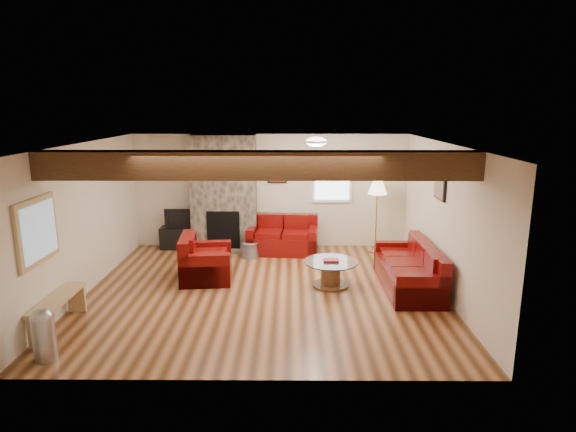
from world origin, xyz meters
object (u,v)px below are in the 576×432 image
at_px(tv_cabinet, 183,238).
at_px(sofa_three, 408,266).
at_px(loveseat, 283,235).
at_px(television, 182,218).
at_px(floor_lamp, 377,192).
at_px(coffee_table, 331,274).
at_px(armchair_red, 206,258).

bearing_deg(tv_cabinet, sofa_three, -28.11).
bearing_deg(sofa_three, loveseat, -132.97).
bearing_deg(television, sofa_three, -28.11).
height_order(loveseat, floor_lamp, floor_lamp).
xyz_separation_m(tv_cabinet, floor_lamp, (4.22, -0.26, 1.09)).
relative_size(sofa_three, floor_lamp, 1.29).
bearing_deg(television, tv_cabinet, 0.00).
distance_m(loveseat, coffee_table, 2.19).
xyz_separation_m(loveseat, floor_lamp, (2.00, 0.04, 0.94)).
relative_size(television, floor_lamp, 0.47).
bearing_deg(sofa_three, television, -117.98).
xyz_separation_m(armchair_red, coffee_table, (2.24, -0.35, -0.18)).
relative_size(armchair_red, tv_cabinet, 1.05).
xyz_separation_m(sofa_three, coffee_table, (-1.33, 0.06, -0.16)).
distance_m(loveseat, armchair_red, 2.14).
bearing_deg(loveseat, sofa_three, -38.10).
xyz_separation_m(sofa_three, floor_lamp, (-0.20, 2.10, 0.94)).
xyz_separation_m(television, floor_lamp, (4.22, -0.26, 0.63)).
bearing_deg(armchair_red, sofa_three, -102.17).
bearing_deg(loveseat, coffee_table, -61.49).
height_order(television, floor_lamp, floor_lamp).
bearing_deg(floor_lamp, armchair_red, -153.26).
xyz_separation_m(coffee_table, tv_cabinet, (-3.09, 2.30, 0.01)).
height_order(loveseat, coffee_table, loveseat).
distance_m(sofa_three, floor_lamp, 2.31).
xyz_separation_m(sofa_three, television, (-4.42, 2.36, 0.31)).
height_order(tv_cabinet, floor_lamp, floor_lamp).
relative_size(armchair_red, coffee_table, 1.07).
height_order(loveseat, tv_cabinet, loveseat).
height_order(sofa_three, tv_cabinet, sofa_three).
distance_m(loveseat, television, 2.26).
distance_m(armchair_red, tv_cabinet, 2.14).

